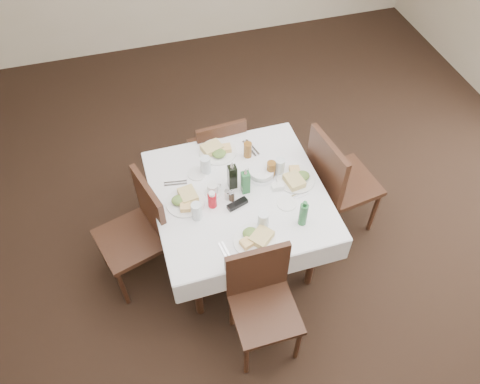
% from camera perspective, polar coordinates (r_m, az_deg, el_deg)
% --- Properties ---
extents(ground_plane, '(7.00, 7.00, 0.00)m').
position_cam_1_polar(ground_plane, '(3.90, 3.81, -9.15)').
color(ground_plane, black).
extents(room_shell, '(6.04, 7.04, 2.80)m').
position_cam_1_polar(room_shell, '(2.59, 5.77, 10.66)').
color(room_shell, beige).
rests_on(room_shell, ground).
extents(dining_table, '(1.24, 1.24, 0.76)m').
position_cam_1_polar(dining_table, '(3.44, -0.15, -1.00)').
color(dining_table, black).
rests_on(dining_table, ground).
extents(chair_north, '(0.45, 0.45, 0.88)m').
position_cam_1_polar(chair_north, '(4.03, -2.62, 5.02)').
color(chair_north, black).
rests_on(chair_north, ground).
extents(chair_south, '(0.43, 0.43, 0.91)m').
position_cam_1_polar(chair_south, '(3.19, 2.63, -12.52)').
color(chair_south, black).
rests_on(chair_south, ground).
extents(chair_east, '(0.55, 0.55, 1.02)m').
position_cam_1_polar(chair_east, '(3.77, 11.58, 1.52)').
color(chair_east, black).
rests_on(chair_east, ground).
extents(chair_west, '(0.56, 0.56, 0.96)m').
position_cam_1_polar(chair_west, '(3.52, -12.07, -4.25)').
color(chair_west, black).
rests_on(chair_west, ground).
extents(meal_north, '(0.29, 0.29, 0.06)m').
position_cam_1_polar(meal_north, '(3.63, -2.83, 5.06)').
color(meal_north, white).
rests_on(meal_north, dining_table).
extents(meal_south, '(0.28, 0.28, 0.06)m').
position_cam_1_polar(meal_south, '(3.10, 1.86, -5.66)').
color(meal_south, white).
rests_on(meal_south, dining_table).
extents(meal_east, '(0.29, 0.29, 0.06)m').
position_cam_1_polar(meal_east, '(3.45, 6.89, 1.68)').
color(meal_east, white).
rests_on(meal_east, dining_table).
extents(meal_west, '(0.28, 0.28, 0.06)m').
position_cam_1_polar(meal_west, '(3.32, -6.71, -0.98)').
color(meal_west, white).
rests_on(meal_west, dining_table).
extents(side_plate_a, '(0.14, 0.14, 0.01)m').
position_cam_1_polar(side_plate_a, '(3.50, -5.24, 2.25)').
color(side_plate_a, white).
rests_on(side_plate_a, dining_table).
extents(side_plate_b, '(0.14, 0.14, 0.01)m').
position_cam_1_polar(side_plate_b, '(3.32, 5.73, -1.38)').
color(side_plate_b, white).
rests_on(side_plate_b, dining_table).
extents(water_n, '(0.08, 0.08, 0.14)m').
position_cam_1_polar(water_n, '(3.46, -4.21, 3.30)').
color(water_n, silver).
rests_on(water_n, dining_table).
extents(water_s, '(0.07, 0.07, 0.14)m').
position_cam_1_polar(water_s, '(3.13, 2.84, -3.45)').
color(water_s, silver).
rests_on(water_s, dining_table).
extents(water_e, '(0.07, 0.07, 0.14)m').
position_cam_1_polar(water_e, '(3.46, 4.85, 3.11)').
color(water_e, silver).
rests_on(water_e, dining_table).
extents(water_w, '(0.07, 0.07, 0.14)m').
position_cam_1_polar(water_w, '(3.19, -5.30, -2.33)').
color(water_w, silver).
rests_on(water_w, dining_table).
extents(iced_tea_a, '(0.06, 0.06, 0.13)m').
position_cam_1_polar(iced_tea_a, '(3.57, 0.94, 5.17)').
color(iced_tea_a, brown).
rests_on(iced_tea_a, dining_table).
extents(iced_tea_b, '(0.07, 0.07, 0.14)m').
position_cam_1_polar(iced_tea_b, '(3.43, 3.80, 2.77)').
color(iced_tea_b, brown).
rests_on(iced_tea_b, dining_table).
extents(bread_basket, '(0.21, 0.21, 0.07)m').
position_cam_1_polar(bread_basket, '(3.45, 2.61, 2.33)').
color(bread_basket, silver).
rests_on(bread_basket, dining_table).
extents(oil_cruet_dark, '(0.06, 0.06, 0.26)m').
position_cam_1_polar(oil_cruet_dark, '(3.33, -0.95, 1.97)').
color(oil_cruet_dark, black).
rests_on(oil_cruet_dark, dining_table).
extents(oil_cruet_green, '(0.06, 0.06, 0.24)m').
position_cam_1_polar(oil_cruet_green, '(3.30, 0.67, 1.28)').
color(oil_cruet_green, '#236532').
rests_on(oil_cruet_green, dining_table).
extents(ketchup_bottle, '(0.06, 0.06, 0.14)m').
position_cam_1_polar(ketchup_bottle, '(3.25, -3.41, -0.94)').
color(ketchup_bottle, '#B20712').
rests_on(ketchup_bottle, dining_table).
extents(salt_shaker, '(0.04, 0.04, 0.08)m').
position_cam_1_polar(salt_shaker, '(3.30, -1.60, -0.36)').
color(salt_shaker, white).
rests_on(salt_shaker, dining_table).
extents(pepper_shaker, '(0.04, 0.04, 0.09)m').
position_cam_1_polar(pepper_shaker, '(3.29, -1.02, -0.47)').
color(pepper_shaker, '#403021').
rests_on(pepper_shaker, dining_table).
extents(coffee_mug, '(0.13, 0.12, 0.09)m').
position_cam_1_polar(coffee_mug, '(3.34, -3.32, 0.34)').
color(coffee_mug, white).
rests_on(coffee_mug, dining_table).
extents(sunglasses, '(0.16, 0.10, 0.03)m').
position_cam_1_polar(sunglasses, '(3.28, -0.32, -1.47)').
color(sunglasses, black).
rests_on(sunglasses, dining_table).
extents(green_bottle, '(0.06, 0.06, 0.22)m').
position_cam_1_polar(green_bottle, '(3.15, 7.72, -2.66)').
color(green_bottle, '#236532').
rests_on(green_bottle, dining_table).
extents(sugar_caddy, '(0.09, 0.05, 0.05)m').
position_cam_1_polar(sugar_caddy, '(3.38, 4.62, 0.64)').
color(sugar_caddy, white).
rests_on(sugar_caddy, dining_table).
extents(cutlery_n, '(0.09, 0.20, 0.01)m').
position_cam_1_polar(cutlery_n, '(3.67, 1.35, 5.41)').
color(cutlery_n, silver).
rests_on(cutlery_n, dining_table).
extents(cutlery_s, '(0.06, 0.16, 0.01)m').
position_cam_1_polar(cutlery_s, '(3.07, -1.83, -7.26)').
color(cutlery_s, silver).
rests_on(cutlery_s, dining_table).
extents(cutlery_e, '(0.19, 0.08, 0.01)m').
position_cam_1_polar(cutlery_e, '(3.37, 6.95, -0.51)').
color(cutlery_e, silver).
rests_on(cutlery_e, dining_table).
extents(cutlery_w, '(0.17, 0.06, 0.01)m').
position_cam_1_polar(cutlery_w, '(3.45, -7.86, 1.06)').
color(cutlery_w, silver).
rests_on(cutlery_w, dining_table).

